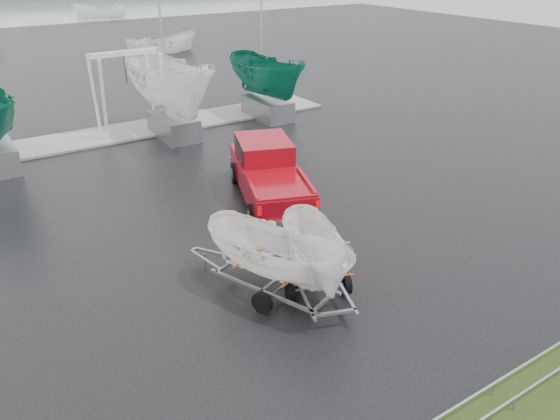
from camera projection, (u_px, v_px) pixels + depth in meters
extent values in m
plane|color=black|center=(157.00, 261.00, 16.80)|extent=(120.00, 120.00, 0.00)
cube|color=#979792|center=(57.00, 144.00, 26.56)|extent=(30.00, 3.00, 0.12)
cube|color=maroon|center=(270.00, 180.00, 20.45)|extent=(4.10, 6.46, 1.00)
cube|color=maroon|center=(264.00, 150.00, 21.07)|extent=(2.67, 2.95, 0.89)
cube|color=black|center=(264.00, 149.00, 21.05)|extent=(2.61, 2.71, 0.58)
cube|color=silver|center=(289.00, 224.00, 17.86)|extent=(2.06, 0.92, 0.37)
cylinder|color=black|center=(236.00, 173.00, 22.19)|extent=(0.59, 0.90, 0.84)
cylinder|color=black|center=(284.00, 169.00, 22.58)|extent=(0.59, 0.90, 0.84)
cylinder|color=black|center=(253.00, 216.00, 18.68)|extent=(0.59, 0.90, 0.84)
cylinder|color=black|center=(309.00, 210.00, 19.07)|extent=(0.59, 0.90, 0.84)
cube|color=gray|center=(297.00, 281.00, 14.98)|extent=(1.33, 3.40, 0.08)
cube|color=gray|center=(335.00, 276.00, 15.20)|extent=(1.33, 3.40, 0.08)
cylinder|color=gray|center=(318.00, 287.00, 14.98)|extent=(1.53, 0.63, 0.08)
cylinder|color=black|center=(290.00, 291.00, 14.82)|extent=(0.38, 0.63, 0.60)
cylinder|color=black|center=(346.00, 284.00, 15.13)|extent=(0.38, 0.63, 0.60)
imported|color=white|center=(319.00, 213.00, 14.19)|extent=(1.95, 1.97, 4.00)
cube|color=#F85007|center=(309.00, 247.00, 15.55)|extent=(1.47, 0.58, 0.03)
cube|color=#F85007|center=(326.00, 277.00, 14.14)|extent=(1.47, 0.58, 0.03)
cube|color=gray|center=(262.00, 291.00, 14.55)|extent=(1.38, 3.38, 0.08)
cube|color=gray|center=(286.00, 273.00, 15.36)|extent=(1.38, 3.38, 0.08)
cylinder|color=gray|center=(280.00, 289.00, 14.91)|extent=(1.52, 0.65, 0.08)
cylinder|color=black|center=(262.00, 303.00, 14.33)|extent=(0.39, 0.62, 0.60)
cylinder|color=black|center=(296.00, 276.00, 15.50)|extent=(0.39, 0.62, 0.60)
imported|color=white|center=(274.00, 210.00, 13.99)|extent=(2.12, 2.15, 4.33)
cube|color=#F85007|center=(251.00, 256.00, 15.13)|extent=(1.46, 0.60, 0.03)
cube|color=#F85007|center=(299.00, 274.00, 14.29)|extent=(1.46, 0.60, 0.03)
cylinder|color=silver|center=(104.00, 101.00, 26.26)|extent=(0.16, 0.58, 3.99)
cylinder|color=silver|center=(94.00, 94.00, 27.47)|extent=(0.16, 0.58, 3.99)
cylinder|color=silver|center=(162.00, 93.00, 27.74)|extent=(0.16, 0.58, 3.99)
cylinder|color=silver|center=(151.00, 87.00, 28.94)|extent=(0.16, 0.58, 3.99)
cube|color=silver|center=(123.00, 53.00, 26.73)|extent=(3.30, 0.25, 0.25)
cube|color=gray|center=(174.00, 126.00, 27.45)|extent=(1.60, 3.20, 1.10)
imported|color=white|center=(166.00, 35.00, 25.51)|extent=(2.93, 3.01, 7.80)
cube|color=gray|center=(267.00, 108.00, 30.51)|extent=(1.60, 3.20, 1.10)
imported|color=#0D614A|center=(267.00, 39.00, 28.88)|extent=(2.40, 2.46, 6.37)
cylinder|color=gray|center=(516.00, 397.00, 11.27)|extent=(7.00, 0.06, 0.06)
cylinder|color=gray|center=(496.00, 382.00, 11.65)|extent=(7.00, 0.06, 0.06)
imported|color=white|center=(163.00, 52.00, 49.63)|extent=(2.60, 2.54, 6.63)
cylinder|color=#B2B2B7|center=(158.00, 6.00, 47.88)|extent=(0.08, 0.08, 8.00)
imported|color=white|center=(100.00, 17.00, 74.24)|extent=(3.67, 3.64, 7.08)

